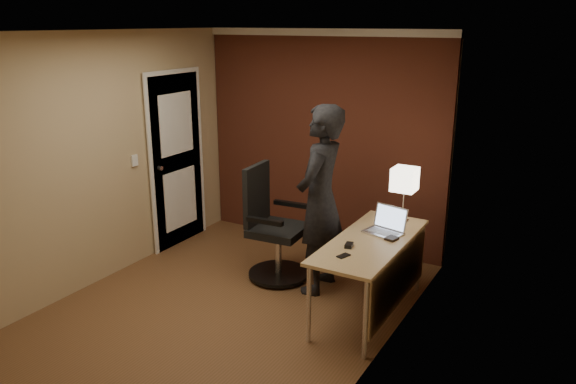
{
  "coord_description": "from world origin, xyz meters",
  "views": [
    {
      "loc": [
        2.84,
        -3.79,
        2.58
      ],
      "look_at": [
        0.35,
        0.55,
        1.05
      ],
      "focal_mm": 35.0,
      "sensor_mm": 36.0,
      "label": 1
    }
  ],
  "objects_px": {
    "wallet": "(392,238)",
    "laptop": "(387,225)",
    "phone": "(343,256)",
    "office_chair": "(272,230)",
    "desk": "(378,255)",
    "mouse": "(349,245)",
    "desk_lamp": "(405,180)",
    "person": "(320,200)"
  },
  "relations": [
    {
      "from": "desk",
      "to": "office_chair",
      "type": "height_order",
      "value": "office_chair"
    },
    {
      "from": "desk_lamp",
      "to": "wallet",
      "type": "relative_size",
      "value": 4.86
    },
    {
      "from": "mouse",
      "to": "person",
      "type": "height_order",
      "value": "person"
    },
    {
      "from": "laptop",
      "to": "mouse",
      "type": "xyz_separation_m",
      "value": [
        -0.15,
        -0.5,
        -0.05
      ]
    },
    {
      "from": "mouse",
      "to": "person",
      "type": "xyz_separation_m",
      "value": [
        -0.53,
        0.5,
        0.18
      ]
    },
    {
      "from": "laptop",
      "to": "office_chair",
      "type": "bearing_deg",
      "value": -179.57
    },
    {
      "from": "person",
      "to": "wallet",
      "type": "bearing_deg",
      "value": 74.76
    },
    {
      "from": "desk",
      "to": "wallet",
      "type": "distance_m",
      "value": 0.19
    },
    {
      "from": "desk",
      "to": "mouse",
      "type": "distance_m",
      "value": 0.34
    },
    {
      "from": "desk_lamp",
      "to": "person",
      "type": "bearing_deg",
      "value": -154.82
    },
    {
      "from": "desk",
      "to": "laptop",
      "type": "height_order",
      "value": "laptop"
    },
    {
      "from": "desk",
      "to": "phone",
      "type": "bearing_deg",
      "value": -106.11
    },
    {
      "from": "laptop",
      "to": "person",
      "type": "height_order",
      "value": "person"
    },
    {
      "from": "phone",
      "to": "person",
      "type": "relative_size",
      "value": 0.06
    },
    {
      "from": "mouse",
      "to": "office_chair",
      "type": "bearing_deg",
      "value": 144.15
    },
    {
      "from": "mouse",
      "to": "person",
      "type": "relative_size",
      "value": 0.05
    },
    {
      "from": "phone",
      "to": "office_chair",
      "type": "distance_m",
      "value": 1.33
    },
    {
      "from": "desk_lamp",
      "to": "wallet",
      "type": "bearing_deg",
      "value": -81.63
    },
    {
      "from": "mouse",
      "to": "phone",
      "type": "distance_m",
      "value": 0.21
    },
    {
      "from": "desk_lamp",
      "to": "person",
      "type": "relative_size",
      "value": 0.29
    },
    {
      "from": "desk",
      "to": "mouse",
      "type": "height_order",
      "value": "mouse"
    },
    {
      "from": "laptop",
      "to": "office_chair",
      "type": "xyz_separation_m",
      "value": [
        -1.22,
        -0.01,
        -0.28
      ]
    },
    {
      "from": "wallet",
      "to": "desk_lamp",
      "type": "bearing_deg",
      "value": 98.37
    },
    {
      "from": "wallet",
      "to": "phone",
      "type": "bearing_deg",
      "value": -111.72
    },
    {
      "from": "laptop",
      "to": "wallet",
      "type": "bearing_deg",
      "value": -55.54
    },
    {
      "from": "mouse",
      "to": "phone",
      "type": "xyz_separation_m",
      "value": [
        0.04,
        -0.2,
        -0.01
      ]
    },
    {
      "from": "desk_lamp",
      "to": "office_chair",
      "type": "xyz_separation_m",
      "value": [
        -1.26,
        -0.34,
        -0.63
      ]
    },
    {
      "from": "laptop",
      "to": "wallet",
      "type": "height_order",
      "value": "laptop"
    },
    {
      "from": "desk",
      "to": "office_chair",
      "type": "bearing_deg",
      "value": 169.05
    },
    {
      "from": "desk",
      "to": "desk_lamp",
      "type": "height_order",
      "value": "desk_lamp"
    },
    {
      "from": "desk",
      "to": "wallet",
      "type": "height_order",
      "value": "wallet"
    },
    {
      "from": "mouse",
      "to": "wallet",
      "type": "xyz_separation_m",
      "value": [
        0.26,
        0.34,
        -0.01
      ]
    },
    {
      "from": "phone",
      "to": "wallet",
      "type": "height_order",
      "value": "wallet"
    },
    {
      "from": "mouse",
      "to": "wallet",
      "type": "distance_m",
      "value": 0.43
    },
    {
      "from": "office_chair",
      "to": "wallet",
      "type": "bearing_deg",
      "value": -6.38
    },
    {
      "from": "desk",
      "to": "person",
      "type": "height_order",
      "value": "person"
    },
    {
      "from": "wallet",
      "to": "person",
      "type": "relative_size",
      "value": 0.06
    },
    {
      "from": "wallet",
      "to": "laptop",
      "type": "bearing_deg",
      "value": 124.46
    },
    {
      "from": "laptop",
      "to": "person",
      "type": "bearing_deg",
      "value": -179.68
    },
    {
      "from": "mouse",
      "to": "phone",
      "type": "relative_size",
      "value": 0.87
    },
    {
      "from": "phone",
      "to": "desk_lamp",
      "type": "bearing_deg",
      "value": 100.03
    },
    {
      "from": "desk_lamp",
      "to": "laptop",
      "type": "distance_m",
      "value": 0.49
    }
  ]
}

